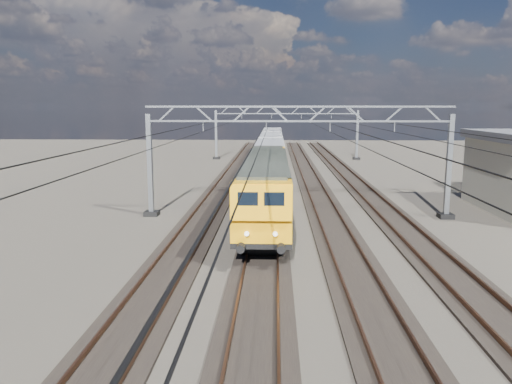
{
  "coord_description": "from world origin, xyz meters",
  "views": [
    {
      "loc": [
        -1.4,
        -27.64,
        7.03
      ],
      "look_at": [
        -2.47,
        -0.58,
        2.4
      ],
      "focal_mm": 35.0,
      "sensor_mm": 36.0,
      "label": 1
    }
  ],
  "objects_px": {
    "locomotive": "(266,184)",
    "hopper_wagon_third": "(272,139)",
    "catenary_gantry_far": "(286,130)",
    "hopper_wagon_lead": "(270,157)",
    "hopper_wagon_mid": "(271,146)",
    "catenary_gantry_mid": "(298,157)"
  },
  "relations": [
    {
      "from": "hopper_wagon_mid",
      "to": "locomotive",
      "type": "bearing_deg",
      "value": -90.0
    },
    {
      "from": "hopper_wagon_lead",
      "to": "hopper_wagon_mid",
      "type": "height_order",
      "value": "same"
    },
    {
      "from": "hopper_wagon_lead",
      "to": "hopper_wagon_mid",
      "type": "bearing_deg",
      "value": 90.0
    },
    {
      "from": "locomotive",
      "to": "hopper_wagon_lead",
      "type": "relative_size",
      "value": 1.62
    },
    {
      "from": "locomotive",
      "to": "hopper_wagon_lead",
      "type": "height_order",
      "value": "locomotive"
    },
    {
      "from": "catenary_gantry_far",
      "to": "catenary_gantry_mid",
      "type": "bearing_deg",
      "value": -90.0
    },
    {
      "from": "catenary_gantry_far",
      "to": "hopper_wagon_third",
      "type": "height_order",
      "value": "catenary_gantry_far"
    },
    {
      "from": "catenary_gantry_mid",
      "to": "hopper_wagon_lead",
      "type": "bearing_deg",
      "value": 96.85
    },
    {
      "from": "catenary_gantry_mid",
      "to": "hopper_wagon_mid",
      "type": "relative_size",
      "value": 1.53
    },
    {
      "from": "catenary_gantry_far",
      "to": "hopper_wagon_lead",
      "type": "distance_m",
      "value": 19.52
    },
    {
      "from": "catenary_gantry_mid",
      "to": "catenary_gantry_far",
      "type": "xyz_separation_m",
      "value": [
        0.0,
        36.0,
        0.0
      ]
    },
    {
      "from": "hopper_wagon_third",
      "to": "hopper_wagon_lead",
      "type": "bearing_deg",
      "value": -90.0
    },
    {
      "from": "hopper_wagon_mid",
      "to": "hopper_wagon_third",
      "type": "height_order",
      "value": "same"
    },
    {
      "from": "catenary_gantry_mid",
      "to": "hopper_wagon_third",
      "type": "xyz_separation_m",
      "value": [
        -2.0,
        45.06,
        -1.67
      ]
    },
    {
      "from": "catenary_gantry_far",
      "to": "hopper_wagon_third",
      "type": "bearing_deg",
      "value": 102.45
    },
    {
      "from": "catenary_gantry_mid",
      "to": "hopper_wagon_mid",
      "type": "distance_m",
      "value": 30.97
    },
    {
      "from": "locomotive",
      "to": "hopper_wagon_third",
      "type": "height_order",
      "value": "locomotive"
    },
    {
      "from": "catenary_gantry_far",
      "to": "hopper_wagon_lead",
      "type": "bearing_deg",
      "value": -95.9
    },
    {
      "from": "hopper_wagon_lead",
      "to": "catenary_gantry_far",
      "type": "bearing_deg",
      "value": 84.1
    },
    {
      "from": "hopper_wagon_mid",
      "to": "hopper_wagon_lead",
      "type": "bearing_deg",
      "value": -90.0
    },
    {
      "from": "locomotive",
      "to": "hopper_wagon_third",
      "type": "xyz_separation_m",
      "value": [
        -0.0,
        46.1,
        -0.09
      ]
    },
    {
      "from": "hopper_wagon_mid",
      "to": "catenary_gantry_mid",
      "type": "bearing_deg",
      "value": -86.29
    }
  ]
}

